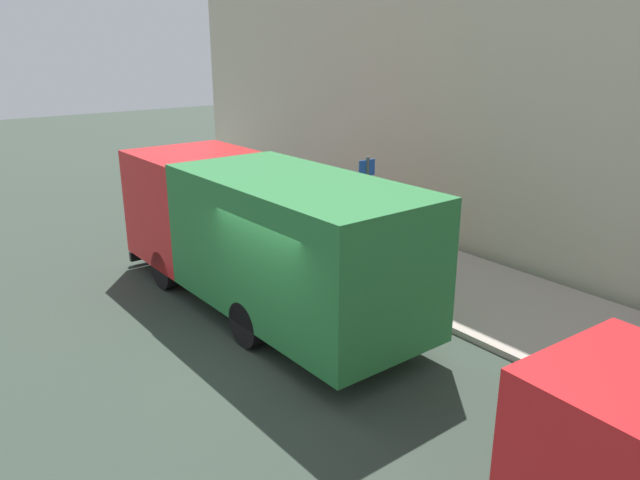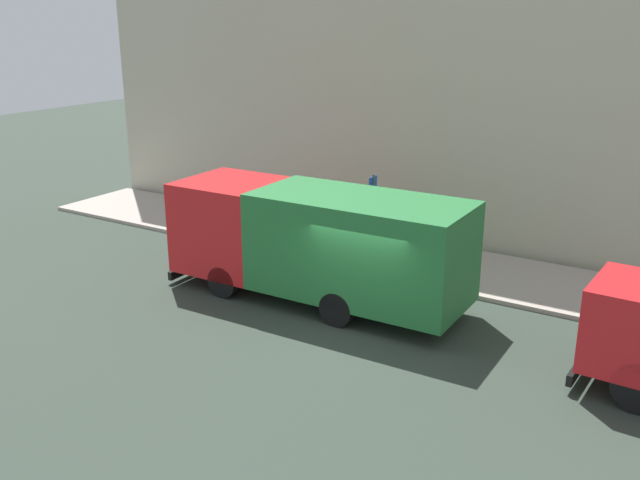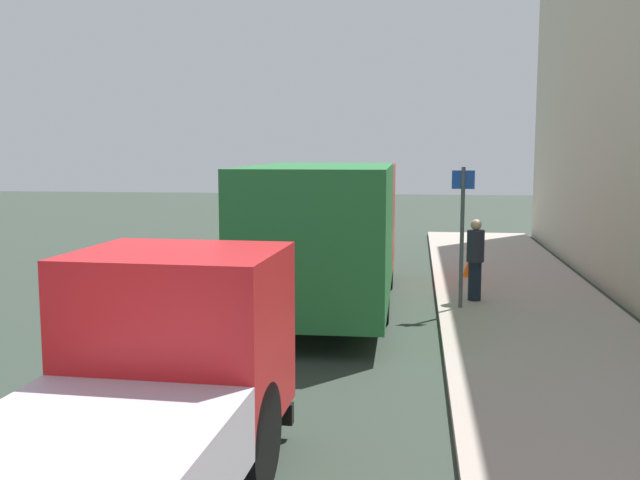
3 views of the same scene
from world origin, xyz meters
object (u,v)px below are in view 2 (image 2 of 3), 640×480
traffic_cone_orange (279,233)px  street_sign_post (373,214)px  large_utility_truck (316,240)px  pedestrian_walking (356,231)px

traffic_cone_orange → street_sign_post: size_ratio=0.24×
large_utility_truck → pedestrian_walking: large_utility_truck is taller
pedestrian_walking → street_sign_post: street_sign_post is taller
pedestrian_walking → traffic_cone_orange: pedestrian_walking is taller
traffic_cone_orange → street_sign_post: bearing=-97.6°
large_utility_truck → pedestrian_walking: size_ratio=4.80×
large_utility_truck → street_sign_post: (2.66, -0.26, 0.10)m
pedestrian_walking → large_utility_truck: bearing=141.2°
pedestrian_walking → street_sign_post: size_ratio=0.61×
large_utility_truck → traffic_cone_orange: large_utility_truck is taller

